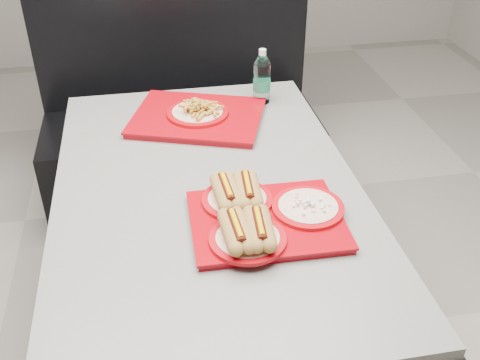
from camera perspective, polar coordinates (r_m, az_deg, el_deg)
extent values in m
plane|color=#9F998F|center=(2.19, -2.65, -17.03)|extent=(6.00, 6.00, 0.00)
cylinder|color=black|center=(2.17, -2.67, -16.61)|extent=(0.52, 0.52, 0.05)
cylinder|color=black|center=(1.91, -2.95, -9.78)|extent=(0.11, 0.11, 0.66)
cube|color=black|center=(1.70, -3.26, -1.81)|extent=(0.92, 1.42, 0.01)
cube|color=slate|center=(1.69, -3.29, -1.12)|extent=(0.90, 1.40, 0.04)
cube|color=black|center=(2.82, -5.74, 2.08)|extent=(1.30, 0.55, 0.45)
cube|color=black|center=(2.79, -6.92, 14.78)|extent=(1.30, 0.10, 1.10)
cube|color=#96040C|center=(1.52, 2.71, -4.34)|extent=(0.41, 0.32, 0.02)
cube|color=#96040C|center=(1.51, 2.72, -4.00)|extent=(0.41, 0.33, 0.01)
cylinder|color=#A1050B|center=(1.43, 0.78, -6.02)|extent=(0.20, 0.20, 0.01)
cylinder|color=silver|center=(1.43, 0.78, -5.84)|extent=(0.16, 0.16, 0.00)
cylinder|color=#A1050B|center=(1.56, -0.30, -2.03)|extent=(0.20, 0.20, 0.01)
cylinder|color=silver|center=(1.56, -0.30, -1.86)|extent=(0.16, 0.16, 0.00)
cylinder|color=#A1050B|center=(1.55, 6.92, -2.79)|extent=(0.20, 0.20, 0.01)
cylinder|color=silver|center=(1.54, 6.93, -2.62)|extent=(0.16, 0.16, 0.00)
cube|color=#96040C|center=(2.03, -4.30, 6.24)|extent=(0.53, 0.47, 0.02)
cube|color=#96040C|center=(2.03, -4.32, 6.56)|extent=(0.54, 0.48, 0.01)
cylinder|color=#A1050B|center=(2.02, -4.33, 6.80)|extent=(0.22, 0.22, 0.01)
cylinder|color=silver|center=(2.02, -4.34, 6.97)|extent=(0.18, 0.18, 0.00)
cylinder|color=silver|center=(2.14, 2.23, 9.82)|extent=(0.06, 0.06, 0.15)
cylinder|color=#1C704D|center=(2.14, 2.22, 9.63)|extent=(0.07, 0.07, 0.04)
cone|color=silver|center=(2.11, 2.28, 12.15)|extent=(0.06, 0.06, 0.03)
cylinder|color=silver|center=(2.10, 2.30, 12.86)|extent=(0.03, 0.03, 0.02)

